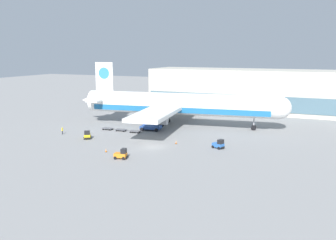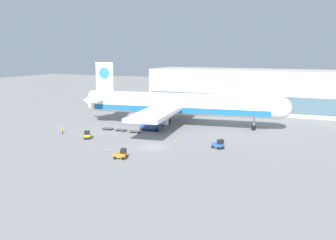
# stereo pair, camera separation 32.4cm
# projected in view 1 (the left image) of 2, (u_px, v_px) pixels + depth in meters

# --- Properties ---
(ground_plane) EXTENTS (400.00, 400.00, 0.00)m
(ground_plane) POSITION_uv_depth(u_px,v_px,m) (152.00, 147.00, 79.23)
(ground_plane) COLOR gray
(terminal_building) EXTENTS (90.00, 18.20, 14.00)m
(terminal_building) POSITION_uv_depth(u_px,v_px,m) (283.00, 92.00, 122.79)
(terminal_building) COLOR #BCB7A8
(terminal_building) RESTS_ON ground_plane
(airplane_main) EXTENTS (57.90, 48.64, 17.00)m
(airplane_main) POSITION_uv_depth(u_px,v_px,m) (177.00, 105.00, 100.88)
(airplane_main) COLOR white
(airplane_main) RESTS_ON ground_plane
(scissor_lift_loader) EXTENTS (5.56, 3.98, 5.10)m
(scissor_lift_loader) POSITION_uv_depth(u_px,v_px,m) (151.00, 123.00, 95.98)
(scissor_lift_loader) COLOR #284C99
(scissor_lift_loader) RESTS_ON ground_plane
(baggage_tug_foreground) EXTENTS (2.79, 2.37, 2.00)m
(baggage_tug_foreground) POSITION_uv_depth(u_px,v_px,m) (219.00, 144.00, 77.98)
(baggage_tug_foreground) COLOR #2D66B7
(baggage_tug_foreground) RESTS_ON ground_plane
(baggage_tug_mid) EXTENTS (2.58, 2.81, 2.00)m
(baggage_tug_mid) POSITION_uv_depth(u_px,v_px,m) (87.00, 135.00, 86.59)
(baggage_tug_mid) COLOR yellow
(baggage_tug_mid) RESTS_ON ground_plane
(baggage_tug_far) EXTENTS (2.69, 2.07, 2.00)m
(baggage_tug_far) POSITION_uv_depth(u_px,v_px,m) (121.00, 154.00, 70.51)
(baggage_tug_far) COLOR orange
(baggage_tug_far) RESTS_ON ground_plane
(baggage_dolly_lead) EXTENTS (3.73, 1.63, 0.48)m
(baggage_dolly_lead) POSITION_uv_depth(u_px,v_px,m) (108.00, 128.00, 96.67)
(baggage_dolly_lead) COLOR #56565B
(baggage_dolly_lead) RESTS_ON ground_plane
(baggage_dolly_second) EXTENTS (3.73, 1.63, 0.48)m
(baggage_dolly_second) POSITION_uv_depth(u_px,v_px,m) (121.00, 130.00, 95.08)
(baggage_dolly_second) COLOR #56565B
(baggage_dolly_second) RESTS_ON ground_plane
(baggage_dolly_third) EXTENTS (3.73, 1.63, 0.48)m
(baggage_dolly_third) POSITION_uv_depth(u_px,v_px,m) (135.00, 131.00, 93.24)
(baggage_dolly_third) COLOR #56565B
(baggage_dolly_third) RESTS_ON ground_plane
(ground_crew_near) EXTENTS (0.35, 0.53, 1.80)m
(ground_crew_near) POSITION_uv_depth(u_px,v_px,m) (62.00, 130.00, 91.30)
(ground_crew_near) COLOR black
(ground_crew_near) RESTS_ON ground_plane
(traffic_cone_near) EXTENTS (0.40, 0.40, 0.74)m
(traffic_cone_near) POSITION_uv_depth(u_px,v_px,m) (176.00, 142.00, 81.95)
(traffic_cone_near) COLOR black
(traffic_cone_near) RESTS_ON ground_plane
(traffic_cone_far) EXTENTS (0.40, 0.40, 0.78)m
(traffic_cone_far) POSITION_uv_depth(u_px,v_px,m) (106.00, 150.00, 75.30)
(traffic_cone_far) COLOR black
(traffic_cone_far) RESTS_ON ground_plane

